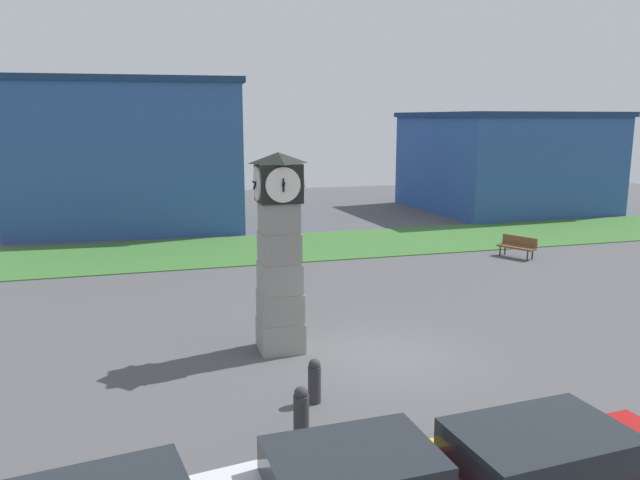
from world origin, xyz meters
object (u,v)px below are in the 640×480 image
clock_tower (279,255)px  bollard_near_tower (301,412)px  car_by_building (551,474)px  bench (517,245)px  bollard_mid_row (315,380)px

clock_tower → bollard_near_tower: 5.00m
car_by_building → bench: 18.41m
clock_tower → car_by_building: bearing=-73.9°
bollard_near_tower → car_by_building: car_by_building is taller
bollard_mid_row → bollard_near_tower: bearing=-114.7°
clock_tower → bench: size_ratio=3.01×
bench → car_by_building: bearing=-121.7°
bollard_near_tower → car_by_building: bearing=-49.4°
bench → bollard_near_tower: bearing=-135.6°
clock_tower → bench: clock_tower is taller
clock_tower → bollard_mid_row: clock_tower is taller
car_by_building → bench: car_by_building is taller
bollard_near_tower → car_by_building: size_ratio=0.22×
car_by_building → bench: (9.68, 15.66, -0.25)m
clock_tower → bollard_mid_row: 3.76m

